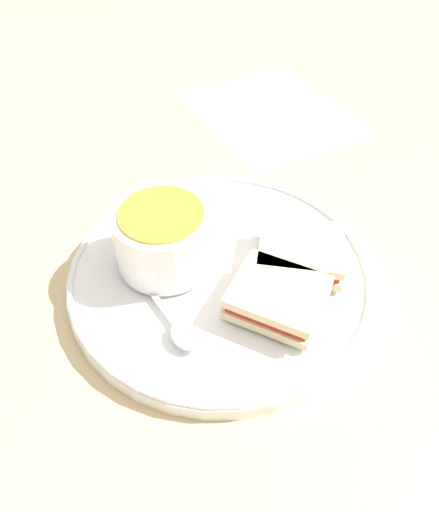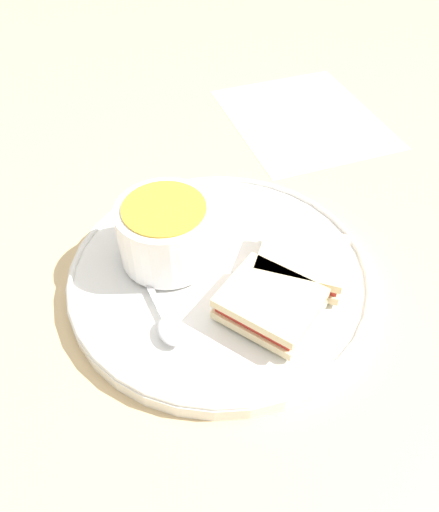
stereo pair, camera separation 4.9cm
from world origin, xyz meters
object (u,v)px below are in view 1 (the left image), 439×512
(sandwich_half_near, at_px, (278,297))
(spoon, at_px, (178,327))
(sandwich_half_far, at_px, (302,255))
(soup_bowl, at_px, (163,237))

(sandwich_half_near, bearing_deg, spoon, -170.05)
(spoon, distance_m, sandwich_half_far, 0.14)
(spoon, bearing_deg, sandwich_half_far, 90.47)
(spoon, height_order, sandwich_half_near, sandwich_half_near)
(sandwich_half_near, height_order, sandwich_half_far, same)
(sandwich_half_far, bearing_deg, soup_bowl, 170.66)
(soup_bowl, relative_size, spoon, 0.81)
(soup_bowl, distance_m, spoon, 0.09)
(sandwich_half_far, bearing_deg, spoon, -152.55)
(soup_bowl, distance_m, sandwich_half_near, 0.13)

